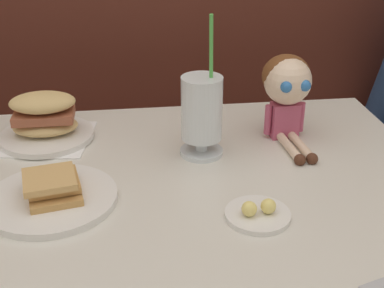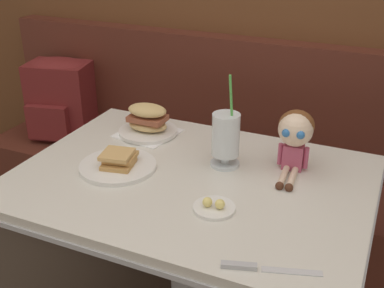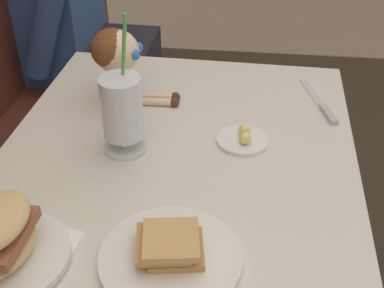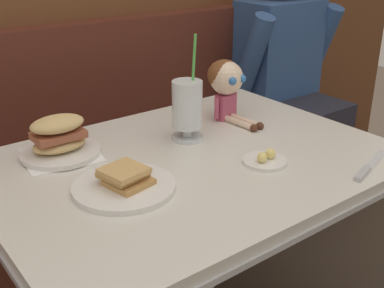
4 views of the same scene
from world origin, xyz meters
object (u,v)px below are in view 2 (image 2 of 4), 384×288
object	(u,v)px
butter_saucer	(214,207)
sandwich_plate	(148,122)
toast_plate	(118,164)
backpack	(60,97)
seated_doll	(295,132)
milkshake_glass	(226,138)
butter_knife	(253,267)

from	to	relation	value
butter_saucer	sandwich_plate	bearing A→B (deg)	137.67
sandwich_plate	butter_saucer	world-z (taller)	sandwich_plate
toast_plate	backpack	distance (m)	0.99
seated_doll	backpack	size ratio (longest dim) A/B	0.55
toast_plate	sandwich_plate	world-z (taller)	sandwich_plate
sandwich_plate	butter_saucer	xyz separation A→B (m)	(0.42, -0.38, -0.04)
milkshake_glass	sandwich_plate	bearing A→B (deg)	161.31
toast_plate	butter_knife	world-z (taller)	toast_plate
butter_saucer	seated_doll	size ratio (longest dim) A/B	0.54
milkshake_glass	seated_doll	world-z (taller)	milkshake_glass
seated_doll	backpack	bearing A→B (deg)	161.55
sandwich_plate	butter_knife	bearing A→B (deg)	-44.06
milkshake_glass	butter_saucer	bearing A→B (deg)	-75.91
butter_saucer	toast_plate	bearing A→B (deg)	164.90
backpack	sandwich_plate	bearing A→B (deg)	-27.57
sandwich_plate	seated_doll	world-z (taller)	seated_doll
milkshake_glass	sandwich_plate	size ratio (longest dim) A/B	1.38
milkshake_glass	seated_doll	size ratio (longest dim) A/B	1.42
toast_plate	backpack	world-z (taller)	backpack
toast_plate	seated_doll	size ratio (longest dim) A/B	1.13
milkshake_glass	butter_saucer	size ratio (longest dim) A/B	2.63
milkshake_glass	sandwich_plate	world-z (taller)	milkshake_glass
toast_plate	butter_knife	size ratio (longest dim) A/B	1.09
butter_saucer	seated_doll	world-z (taller)	seated_doll
butter_knife	seated_doll	world-z (taller)	seated_doll
seated_doll	backpack	distance (m)	1.35
seated_doll	milkshake_glass	bearing A→B (deg)	-162.58
sandwich_plate	butter_knife	xyz separation A→B (m)	(0.59, -0.57, -0.04)
sandwich_plate	backpack	distance (m)	0.80
toast_plate	butter_saucer	world-z (taller)	toast_plate
seated_doll	butter_knife	bearing A→B (deg)	-86.19
butter_saucer	backpack	bearing A→B (deg)	146.29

